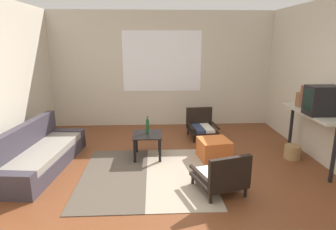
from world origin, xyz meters
TOP-DOWN VIEW (x-y plane):
  - ground_plane at (0.00, 0.00)m, footprint 7.80×7.80m
  - far_wall_with_window at (0.00, 3.06)m, footprint 5.60×0.13m
  - area_rug at (-0.34, 0.20)m, footprint 2.00×2.09m
  - couch at (-2.09, 0.58)m, footprint 0.93×2.15m
  - coffee_table at (-0.33, 0.94)m, footprint 0.50×0.56m
  - armchair_by_window at (0.81, 2.04)m, footprint 0.63×0.69m
  - armchair_striped_foreground at (0.69, -0.39)m, footprint 0.76×0.78m
  - ottoman_orange at (0.83, 0.80)m, footprint 0.57×0.57m
  - console_shelf at (2.37, 0.52)m, footprint 0.41×1.45m
  - crt_television at (2.37, 0.30)m, footprint 0.47×0.32m
  - clay_vase at (2.37, 0.91)m, footprint 0.21×0.21m
  - glass_bottle at (-0.33, 0.98)m, footprint 0.06×0.06m
  - wicker_basket at (2.21, 0.74)m, footprint 0.28×0.28m

SIDE VIEW (x-z plane):
  - ground_plane at x=0.00m, z-range 0.00..0.00m
  - area_rug at x=-0.34m, z-range 0.00..0.01m
  - wicker_basket at x=2.21m, z-range 0.00..0.24m
  - ottoman_orange at x=0.83m, z-range 0.00..0.36m
  - couch at x=-2.09m, z-range -0.13..0.58m
  - armchair_striped_foreground at x=0.69m, z-range -0.05..0.56m
  - armchair_by_window at x=0.81m, z-range -0.05..0.56m
  - coffee_table at x=-0.33m, z-range 0.12..0.55m
  - glass_bottle at x=-0.33m, z-range 0.41..0.72m
  - console_shelf at x=2.37m, z-range 0.34..1.25m
  - clay_vase at x=2.37m, z-range 0.86..1.22m
  - crt_television at x=2.37m, z-range 0.91..1.36m
  - far_wall_with_window at x=0.00m, z-range 0.00..2.70m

